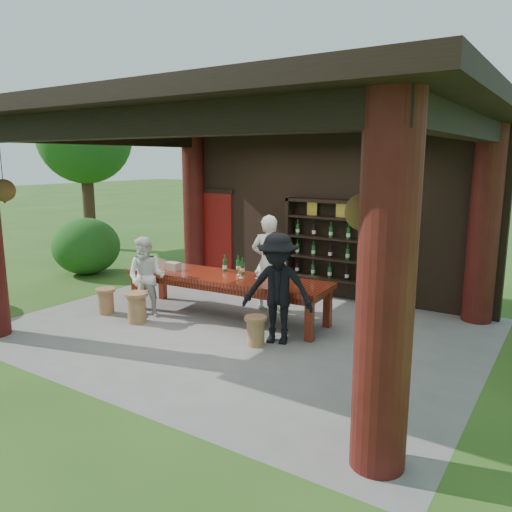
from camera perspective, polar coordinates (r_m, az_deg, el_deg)
The scene contains 14 objects.
ground at distance 8.32m, azimuth -1.52°, elevation -8.25°, with size 90.00×90.00×0.00m, color #2D5119.
pavilion at distance 8.23m, azimuth 0.03°, elevation 6.75°, with size 7.50×6.00×3.60m.
wine_shelf at distance 9.86m, azimuth 9.46°, elevation 0.65°, with size 2.24×0.34×1.97m.
tasting_table at distance 8.72m, azimuth -3.45°, elevation -2.98°, with size 3.79×1.21×0.75m.
stool_near_left at distance 8.76m, azimuth -13.49°, elevation -5.64°, with size 0.40×0.40×0.52m.
stool_near_right at distance 7.52m, azimuth -0.04°, elevation -8.45°, with size 0.34×0.34×0.45m.
stool_far_left at distance 9.40m, azimuth -16.78°, elevation -4.86°, with size 0.35×0.35×0.46m.
host at distance 9.09m, azimuth 1.47°, elevation -0.79°, with size 0.64×0.42×1.76m, color white.
guest_woman at distance 8.94m, azimuth -12.41°, elevation -2.37°, with size 0.69×0.54×1.43m, color silver.
guest_man at distance 7.47m, azimuth 2.48°, elevation -3.77°, with size 1.08×0.62×1.68m, color black.
table_bottles at distance 8.89m, azimuth -2.41°, elevation -0.92°, with size 0.48×0.18×0.31m.
table_glasses at distance 8.38m, azimuth 0.27°, elevation -2.22°, with size 1.04×0.31×0.15m.
napkin_basket at distance 9.23m, azimuth -9.50°, elevation -1.16°, with size 0.26×0.18×0.14m, color #BF6672.
shrubs at distance 8.01m, azimuth 14.71°, elevation -5.18°, with size 15.03×8.64×1.36m.
Camera 1 is at (4.48, -6.45, 2.75)m, focal length 35.00 mm.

